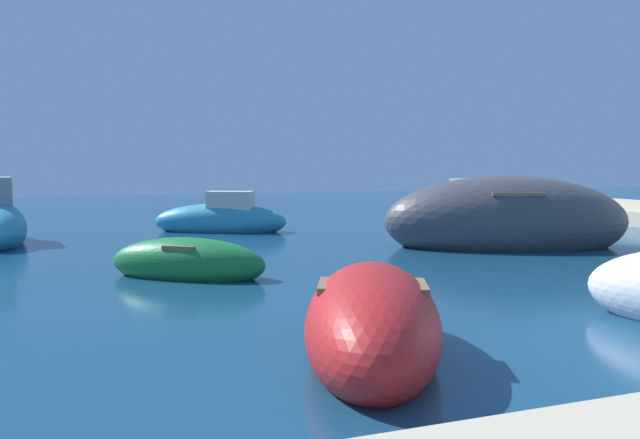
{
  "coord_description": "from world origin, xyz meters",
  "views": [
    {
      "loc": [
        -7.99,
        -5.66,
        2.18
      ],
      "look_at": [
        -2.26,
        9.28,
        0.82
      ],
      "focal_mm": 37.93,
      "sensor_mm": 36.0,
      "label": 1
    }
  ],
  "objects": [
    {
      "name": "moored_boat_3",
      "position": [
        2.67,
        8.79,
        0.65
      ],
      "size": [
        6.78,
        4.67,
        2.36
      ],
      "rotation": [
        0.0,
        0.0,
        2.78
      ],
      "color": "#3F3F47",
      "rests_on": "ground"
    },
    {
      "name": "moored_boat_4",
      "position": [
        5.85,
        15.26,
        0.5
      ],
      "size": [
        2.19,
        4.1,
        1.88
      ],
      "rotation": [
        0.0,
        0.0,
        1.38
      ],
      "color": "#3F3F47",
      "rests_on": "ground"
    },
    {
      "name": "moored_boat_5",
      "position": [
        -3.33,
        15.18,
        0.38
      ],
      "size": [
        4.31,
        2.96,
        1.53
      ],
      "rotation": [
        0.0,
        0.0,
        2.69
      ],
      "color": "teal",
      "rests_on": "ground"
    },
    {
      "name": "moored_boat_6",
      "position": [
        -4.82,
        1.0,
        0.37
      ],
      "size": [
        2.87,
        3.97,
        1.34
      ],
      "rotation": [
        0.0,
        0.0,
        1.15
      ],
      "color": "#B21E1E",
      "rests_on": "ground"
    },
    {
      "name": "moored_boat_8",
      "position": [
        -5.8,
        7.08,
        0.27
      ],
      "size": [
        3.16,
        2.72,
        0.98
      ],
      "rotation": [
        0.0,
        0.0,
        5.65
      ],
      "color": "#197233",
      "rests_on": "ground"
    }
  ]
}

